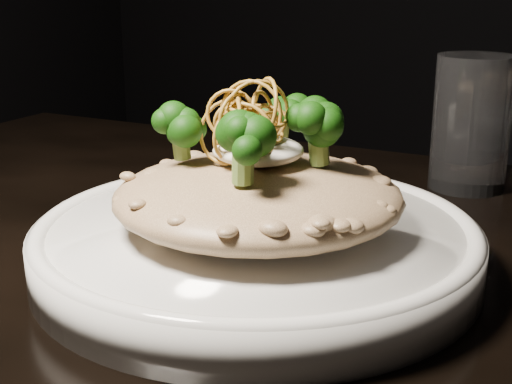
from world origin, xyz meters
TOP-DOWN VIEW (x-y plane):
  - plate at (-0.02, 0.03)m, footprint 0.30×0.30m
  - risotto at (-0.02, 0.03)m, footprint 0.20×0.20m
  - broccoli at (-0.02, 0.04)m, footprint 0.15×0.15m
  - cheese at (-0.02, 0.04)m, footprint 0.06×0.06m
  - shallots at (-0.02, 0.03)m, footprint 0.06×0.06m
  - drinking_glass at (0.07, 0.30)m, footprint 0.08×0.08m

SIDE VIEW (x-z plane):
  - plate at x=-0.02m, z-range 0.75..0.78m
  - risotto at x=-0.02m, z-range 0.78..0.82m
  - drinking_glass at x=0.07m, z-range 0.75..0.87m
  - cheese at x=-0.02m, z-range 0.82..0.84m
  - broccoli at x=-0.02m, z-range 0.82..0.88m
  - shallots at x=-0.02m, z-range 0.84..0.88m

